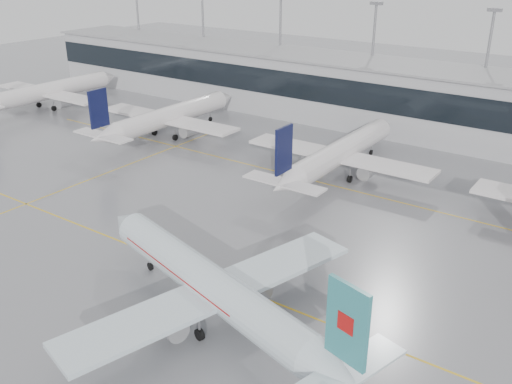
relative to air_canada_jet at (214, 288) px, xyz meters
The scene contains 12 objects.
ground 10.56m from the air_canada_jet, 143.67° to the left, with size 320.00×320.00×0.00m, color gray.
taxi_line_main 10.56m from the air_canada_jet, 143.67° to the left, with size 120.00×0.25×0.01m, color gold.
taxi_line_north 36.91m from the air_canada_jet, 102.50° to the left, with size 120.00×0.25×0.01m, color gold.
taxi_line_cross 43.46m from the air_canada_jet, 151.22° to the left, with size 0.25×60.00×0.01m, color gold.
terminal 68.35m from the air_canada_jet, 96.68° to the left, with size 180.00×15.00×12.00m, color #A6A6AA.
terminal_glass 60.93m from the air_canada_jet, 97.51° to the left, with size 180.00×0.20×5.00m, color black.
terminal_roof 68.83m from the air_canada_jet, 96.68° to the left, with size 182.00×16.00×0.40m, color gray.
light_masts 74.89m from the air_canada_jet, 96.14° to the left, with size 156.40×1.00×22.60m.
air_canada_jet is the anchor object (origin of this frame).
parked_jet_a 87.40m from the air_canada_jet, 153.11° to the left, with size 29.64×36.96×11.72m.
parked_jet_b 58.37m from the air_canada_jet, 137.37° to the left, with size 29.64×36.96×11.72m.
parked_jet_c 40.32m from the air_canada_jet, 101.37° to the left, with size 29.64×36.96×11.72m.
Camera 1 is at (36.50, -39.74, 32.25)m, focal length 40.00 mm.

